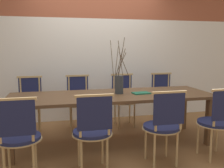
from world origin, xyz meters
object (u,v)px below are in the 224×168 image
vase_centerpiece (119,83)px  dining_table (112,100)px  chair_near_center (163,124)px  chair_far_center (124,97)px  book_stack (141,93)px

vase_centerpiece → dining_table: bearing=-161.9°
chair_near_center → vase_centerpiece: 0.97m
dining_table → chair_far_center: (0.40, 0.80, -0.14)m
chair_far_center → vase_centerpiece: size_ratio=1.14×
chair_far_center → vase_centerpiece: (-0.29, -0.76, 0.38)m
chair_near_center → chair_far_center: 1.60m
chair_near_center → book_stack: chair_near_center is taller
dining_table → book_stack: 0.44m
vase_centerpiece → chair_near_center: bearing=-69.2°
dining_table → vase_centerpiece: bearing=18.1°
chair_near_center → chair_far_center: size_ratio=1.00×
chair_near_center → chair_far_center: (-0.03, 1.60, 0.00)m
chair_far_center → vase_centerpiece: 0.90m
chair_near_center → vase_centerpiece: bearing=110.8°
dining_table → chair_near_center: chair_near_center is taller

